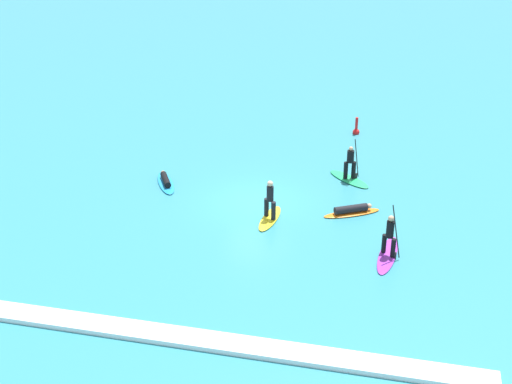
# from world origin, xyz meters

# --- Properties ---
(ground_plane) EXTENTS (120.00, 120.00, 0.00)m
(ground_plane) POSITION_xyz_m (0.00, 0.00, 0.00)
(ground_plane) COLOR teal
(ground_plane) RESTS_ON ground
(surfer_on_orange_board) EXTENTS (2.58, 1.78, 0.43)m
(surfer_on_orange_board) POSITION_xyz_m (4.38, -0.23, 0.17)
(surfer_on_orange_board) COLOR orange
(surfer_on_orange_board) RESTS_ON ground_plane
(surfer_on_blue_board) EXTENTS (1.85, 2.61, 0.41)m
(surfer_on_blue_board) POSITION_xyz_m (-4.66, 0.90, 0.14)
(surfer_on_blue_board) COLOR #1E8CD1
(surfer_on_blue_board) RESTS_ON ground_plane
(surfer_on_yellow_board) EXTENTS (0.88, 2.48, 1.84)m
(surfer_on_yellow_board) POSITION_xyz_m (0.96, -1.51, 0.49)
(surfer_on_yellow_board) COLOR yellow
(surfer_on_yellow_board) RESTS_ON ground_plane
(surfer_on_green_board) EXTENTS (2.44, 2.26, 2.17)m
(surfer_on_green_board) POSITION_xyz_m (3.91, 3.31, 0.43)
(surfer_on_green_board) COLOR #23B266
(surfer_on_green_board) RESTS_ON ground_plane
(surfer_on_purple_board) EXTENTS (0.99, 3.10, 2.36)m
(surfer_on_purple_board) POSITION_xyz_m (6.13, -3.47, 0.45)
(surfer_on_purple_board) COLOR purple
(surfer_on_purple_board) RESTS_ON ground_plane
(marker_buoy) EXTENTS (0.39, 0.39, 1.06)m
(marker_buoy) POSITION_xyz_m (3.64, 9.63, 0.21)
(marker_buoy) COLOR red
(marker_buoy) RESTS_ON ground_plane
(wave_crest) EXTENTS (19.63, 0.90, 0.18)m
(wave_crest) POSITION_xyz_m (0.00, -10.27, 0.09)
(wave_crest) COLOR white
(wave_crest) RESTS_ON ground_plane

